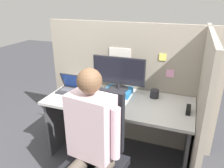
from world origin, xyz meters
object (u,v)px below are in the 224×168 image
at_px(laptop, 73,88).
at_px(stapler, 188,110).
at_px(paper_box, 118,91).
at_px(carrot_toy, 104,104).
at_px(monitor, 119,73).
at_px(person, 89,142).
at_px(office_chair, 96,151).
at_px(coffee_mug, 155,94).

bearing_deg(laptop, stapler, -2.00).
distance_m(paper_box, carrot_toy, 0.33).
height_order(paper_box, laptop, laptop).
bearing_deg(monitor, laptop, -165.36).
xyz_separation_m(laptop, stapler, (1.28, -0.04, -0.02)).
bearing_deg(stapler, laptop, 178.00).
bearing_deg(carrot_toy, person, -77.80).
distance_m(paper_box, person, 0.97).
relative_size(stapler, office_chair, 0.13).
distance_m(stapler, carrot_toy, 0.82).
height_order(stapler, carrot_toy, stapler).
bearing_deg(monitor, office_chair, -84.48).
distance_m(monitor, stapler, 0.82).
distance_m(monitor, laptop, 0.57).
relative_size(carrot_toy, office_chair, 0.11).
bearing_deg(laptop, person, -53.55).
xyz_separation_m(stapler, office_chair, (-0.69, -0.62, -0.21)).
bearing_deg(paper_box, stapler, -12.89).
relative_size(laptop, person, 0.25).
bearing_deg(laptop, office_chair, -48.41).
xyz_separation_m(carrot_toy, person, (0.14, -0.63, 0.01)).
relative_size(monitor, stapler, 4.23).
height_order(monitor, person, person).
bearing_deg(person, monitor, 95.97).
distance_m(monitor, office_chair, 0.91).
bearing_deg(laptop, coffee_mug, 10.44).
bearing_deg(office_chair, laptop, 131.59).
bearing_deg(stapler, carrot_toy, -168.96).
xyz_separation_m(paper_box, person, (0.10, -0.96, 0.00)).
relative_size(paper_box, office_chair, 0.27).
height_order(monitor, laptop, monitor).
relative_size(paper_box, coffee_mug, 3.08).
relative_size(laptop, coffee_mug, 3.50).
bearing_deg(office_chair, person, -81.92).
relative_size(laptop, carrot_toy, 2.83).
relative_size(paper_box, stapler, 2.08).
bearing_deg(paper_box, person, -84.02).
bearing_deg(monitor, stapler, -13.08).
height_order(stapler, person, person).
bearing_deg(carrot_toy, office_chair, -76.35).
height_order(laptop, person, person).
height_order(monitor, carrot_toy, monitor).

